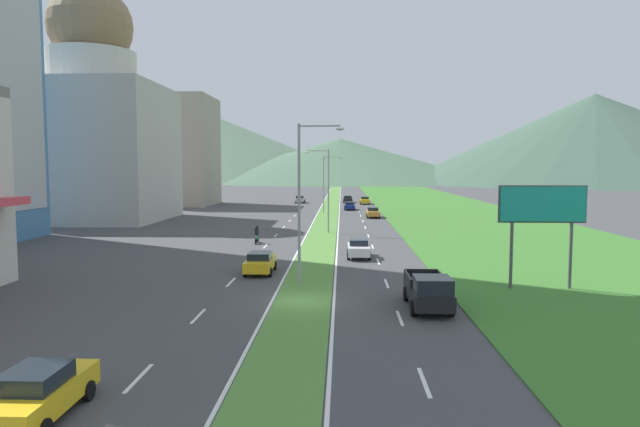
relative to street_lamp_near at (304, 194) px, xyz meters
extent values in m
plane|color=#424244|center=(0.25, -4.84, -5.86)|extent=(600.00, 600.00, 0.00)
cube|color=#518438|center=(0.25, 55.16, -5.83)|extent=(3.20, 240.00, 0.06)
cube|color=#387028|center=(20.85, 55.16, -5.83)|extent=(24.00, 240.00, 0.06)
cube|color=silver|center=(-4.85, -16.43, -5.86)|extent=(0.16, 2.80, 0.01)
cube|color=silver|center=(-4.85, -8.02, -5.86)|extent=(0.16, 2.80, 0.01)
cube|color=silver|center=(-4.85, 0.39, -5.86)|extent=(0.16, 2.80, 0.01)
cube|color=silver|center=(-4.85, 8.80, -5.86)|extent=(0.16, 2.80, 0.01)
cube|color=silver|center=(-4.85, 17.21, -5.86)|extent=(0.16, 2.80, 0.01)
cube|color=silver|center=(-4.85, 25.62, -5.86)|extent=(0.16, 2.80, 0.01)
cube|color=silver|center=(-4.85, 34.03, -5.86)|extent=(0.16, 2.80, 0.01)
cube|color=silver|center=(-4.85, 42.44, -5.86)|extent=(0.16, 2.80, 0.01)
cube|color=silver|center=(-4.85, 50.85, -5.86)|extent=(0.16, 2.80, 0.01)
cube|color=silver|center=(-4.85, 59.26, -5.86)|extent=(0.16, 2.80, 0.01)
cube|color=silver|center=(5.35, -16.43, -5.86)|extent=(0.16, 2.80, 0.01)
cube|color=silver|center=(5.35, -8.02, -5.86)|extent=(0.16, 2.80, 0.01)
cube|color=silver|center=(5.35, 0.39, -5.86)|extent=(0.16, 2.80, 0.01)
cube|color=silver|center=(5.35, 8.80, -5.86)|extent=(0.16, 2.80, 0.01)
cube|color=silver|center=(5.35, 17.21, -5.86)|extent=(0.16, 2.80, 0.01)
cube|color=silver|center=(5.35, 25.62, -5.86)|extent=(0.16, 2.80, 0.01)
cube|color=silver|center=(5.35, 34.03, -5.86)|extent=(0.16, 2.80, 0.01)
cube|color=silver|center=(5.35, 42.44, -5.86)|extent=(0.16, 2.80, 0.01)
cube|color=silver|center=(5.35, 50.85, -5.86)|extent=(0.16, 2.80, 0.01)
cube|color=silver|center=(5.35, 59.26, -5.86)|extent=(0.16, 2.80, 0.01)
cube|color=silver|center=(-1.50, 55.16, -5.86)|extent=(0.16, 240.00, 0.01)
cube|color=silver|center=(2.00, 55.16, -5.86)|extent=(0.16, 240.00, 0.01)
cube|color=#B7B2A8|center=(-32.39, 42.51, 3.60)|extent=(19.32, 19.32, 18.92)
cylinder|color=beige|center=(-32.39, 42.51, 15.34)|extent=(12.00, 12.00, 4.57)
sphere|color=olive|center=(-32.39, 42.51, 21.06)|extent=(11.43, 11.43, 11.43)
cube|color=#9E9384|center=(-30.74, 74.82, 4.77)|extent=(15.35, 15.35, 21.27)
cone|color=#516B56|center=(-77.49, 285.88, 13.66)|extent=(195.37, 195.37, 39.04)
cone|color=#47664C|center=(1.46, 252.74, 5.01)|extent=(154.51, 154.51, 21.75)
cone|color=#3D5647|center=(118.03, 229.40, 14.53)|extent=(178.77, 178.77, 40.79)
cylinder|color=#99999E|center=(-0.30, 0.02, -0.72)|extent=(0.18, 0.18, 10.29)
cylinder|color=#99999E|center=(1.01, -0.06, 4.28)|extent=(2.61, 0.26, 0.10)
ellipsoid|color=silver|center=(2.31, -0.14, 4.08)|extent=(0.56, 0.28, 0.20)
cylinder|color=#99999E|center=(0.91, 27.93, -1.11)|extent=(0.18, 0.18, 9.51)
cylinder|color=#99999E|center=(-0.30, 27.85, 3.50)|extent=(2.43, 0.25, 0.10)
ellipsoid|color=silver|center=(-1.51, 27.78, 3.30)|extent=(0.56, 0.28, 0.20)
cylinder|color=#99999E|center=(-0.56, 55.84, -1.22)|extent=(0.18, 0.18, 9.29)
cylinder|color=#99999E|center=(0.82, 55.79, 3.28)|extent=(2.76, 0.19, 0.10)
ellipsoid|color=silver|center=(2.20, 55.75, 3.08)|extent=(0.56, 0.28, 0.20)
cylinder|color=#4C4C51|center=(12.92, -0.93, -3.75)|extent=(0.20, 0.20, 4.23)
cylinder|color=#4C4C51|center=(16.52, -0.93, -3.75)|extent=(0.20, 0.20, 4.23)
cube|color=teal|center=(14.72, -1.03, -0.58)|extent=(5.15, 0.16, 2.11)
cube|color=#4C4C51|center=(14.72, -0.91, -0.58)|extent=(5.35, 0.08, 2.31)
cube|color=navy|center=(3.80, 62.87, -5.21)|extent=(1.74, 4.54, 0.66)
cube|color=black|center=(3.80, 63.06, -4.68)|extent=(1.50, 2.00, 0.41)
cylinder|color=black|center=(4.64, 61.47, -5.54)|extent=(0.22, 0.64, 0.64)
cylinder|color=black|center=(2.96, 61.47, -5.54)|extent=(0.22, 0.64, 0.64)
cylinder|color=black|center=(4.64, 64.28, -5.54)|extent=(0.22, 0.64, 0.64)
cylinder|color=black|center=(2.96, 64.28, -5.54)|extent=(0.22, 0.64, 0.64)
cube|color=black|center=(3.69, 83.19, -5.22)|extent=(1.82, 4.75, 0.64)
cube|color=black|center=(3.69, 83.38, -4.67)|extent=(1.56, 2.09, 0.47)
cylinder|color=black|center=(4.57, 81.71, -5.54)|extent=(0.22, 0.64, 0.64)
cylinder|color=black|center=(2.82, 81.71, -5.54)|extent=(0.22, 0.64, 0.64)
cylinder|color=black|center=(4.57, 84.66, -5.54)|extent=(0.22, 0.64, 0.64)
cylinder|color=black|center=(2.82, 84.66, -5.54)|extent=(0.22, 0.64, 0.64)
cube|color=yellow|center=(7.06, 77.94, -5.18)|extent=(1.81, 4.12, 0.72)
cube|color=black|center=(7.06, 78.10, -4.59)|extent=(1.56, 1.81, 0.48)
cylinder|color=black|center=(7.93, 76.66, -5.54)|extent=(0.22, 0.64, 0.64)
cylinder|color=black|center=(6.19, 76.66, -5.54)|extent=(0.22, 0.64, 0.64)
cylinder|color=black|center=(7.93, 79.21, -5.54)|extent=(0.22, 0.64, 0.64)
cylinder|color=black|center=(6.19, 79.21, -5.54)|extent=(0.22, 0.64, 0.64)
cube|color=yellow|center=(-6.65, -19.76, -5.16)|extent=(1.80, 4.45, 0.76)
cube|color=black|center=(-6.65, -19.94, -4.52)|extent=(1.55, 1.96, 0.53)
cylinder|color=black|center=(-7.52, -18.38, -5.54)|extent=(0.22, 0.64, 0.64)
cylinder|color=black|center=(-5.79, -18.38, -5.54)|extent=(0.22, 0.64, 0.64)
cube|color=#C6842D|center=(7.05, 47.86, -5.19)|extent=(1.74, 4.54, 0.70)
cube|color=black|center=(7.05, 48.05, -4.58)|extent=(1.50, 2.00, 0.51)
cylinder|color=black|center=(7.89, 46.46, -5.54)|extent=(0.22, 0.64, 0.64)
cylinder|color=black|center=(6.22, 46.46, -5.54)|extent=(0.22, 0.64, 0.64)
cylinder|color=black|center=(7.89, 49.27, -5.54)|extent=(0.22, 0.64, 0.64)
cylinder|color=black|center=(6.22, 49.27, -5.54)|extent=(0.22, 0.64, 0.64)
cube|color=yellow|center=(-3.37, 3.70, -5.19)|extent=(1.81, 4.44, 0.71)
cube|color=black|center=(-3.37, 3.52, -4.59)|extent=(1.56, 1.96, 0.49)
cylinder|color=black|center=(-4.24, 5.07, -5.54)|extent=(0.22, 0.64, 0.64)
cylinder|color=black|center=(-2.50, 5.07, -5.54)|extent=(0.22, 0.64, 0.64)
cylinder|color=black|center=(-4.24, 2.32, -5.54)|extent=(0.22, 0.64, 0.64)
cylinder|color=black|center=(-2.50, 2.32, -5.54)|extent=(0.22, 0.64, 0.64)
cube|color=silver|center=(3.84, 10.79, -5.18)|extent=(1.77, 4.11, 0.73)
cube|color=black|center=(3.84, 10.96, -4.58)|extent=(1.52, 1.81, 0.48)
cylinder|color=black|center=(4.69, 9.52, -5.54)|extent=(0.22, 0.64, 0.64)
cylinder|color=black|center=(2.99, 9.52, -5.54)|extent=(0.22, 0.64, 0.64)
cylinder|color=black|center=(4.69, 12.07, -5.54)|extent=(0.22, 0.64, 0.64)
cylinder|color=black|center=(2.99, 12.07, -5.54)|extent=(0.22, 0.64, 0.64)
cube|color=#B2B2B7|center=(-6.33, 81.61, -5.21)|extent=(1.82, 4.51, 0.67)
cube|color=black|center=(-6.33, 81.43, -4.62)|extent=(1.57, 1.99, 0.50)
cylinder|color=black|center=(-7.21, 83.01, -5.54)|extent=(0.22, 0.64, 0.64)
cylinder|color=black|center=(-5.46, 83.01, -5.54)|extent=(0.22, 0.64, 0.64)
cylinder|color=black|center=(-7.21, 80.21, -5.54)|extent=(0.22, 0.64, 0.64)
cylinder|color=black|center=(-5.46, 80.21, -5.54)|extent=(0.22, 0.64, 0.64)
cube|color=black|center=(7.04, -5.93, -5.06)|extent=(2.00, 5.40, 0.80)
cube|color=black|center=(7.04, -7.53, -4.26)|extent=(1.84, 2.00, 0.80)
cube|color=black|center=(7.98, -4.83, -4.44)|extent=(0.10, 3.20, 0.44)
cube|color=black|center=(6.10, -4.83, -4.44)|extent=(0.10, 3.20, 0.44)
cube|color=black|center=(7.04, -3.28, -4.44)|extent=(1.84, 0.10, 0.44)
cylinder|color=black|center=(8.00, -7.55, -5.46)|extent=(0.26, 0.80, 0.80)
cylinder|color=black|center=(6.08, -7.55, -5.46)|extent=(0.26, 0.80, 0.80)
cylinder|color=black|center=(8.00, -4.31, -5.46)|extent=(0.26, 0.80, 0.80)
cylinder|color=black|center=(6.08, -4.31, -5.46)|extent=(0.26, 0.80, 0.80)
cylinder|color=black|center=(-5.96, 19.85, -5.56)|extent=(0.10, 0.60, 0.60)
cylinder|color=black|center=(-5.96, 18.45, -5.56)|extent=(0.12, 0.60, 0.60)
cube|color=#0C5128|center=(-5.96, 19.15, -5.39)|extent=(0.20, 1.12, 0.25)
ellipsoid|color=#0C5128|center=(-5.96, 19.35, -5.03)|extent=(0.24, 0.44, 0.24)
cube|color=black|center=(-5.96, 19.05, -4.66)|extent=(0.36, 0.28, 0.70)
sphere|color=black|center=(-5.96, 19.10, -4.19)|extent=(0.26, 0.26, 0.26)
camera|label=1|loc=(2.43, -35.82, 1.72)|focal=31.62mm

